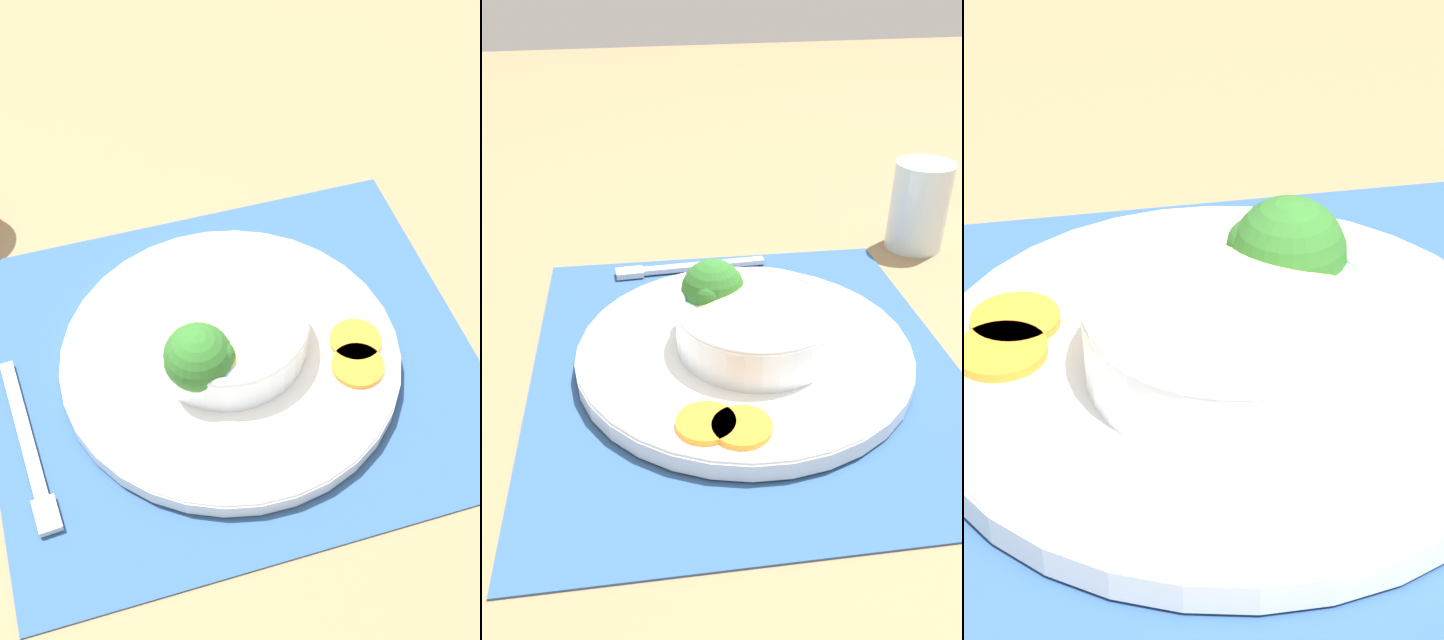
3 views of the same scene
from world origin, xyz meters
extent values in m
plane|color=#8C704C|center=(0.00, 0.00, 0.00)|extent=(4.00, 4.00, 0.00)
cube|color=#2D5184|center=(0.00, 0.00, 0.00)|extent=(0.48, 0.43, 0.00)
cylinder|color=white|center=(0.00, 0.00, 0.01)|extent=(0.32, 0.32, 0.02)
torus|color=white|center=(0.00, 0.00, 0.02)|extent=(0.32, 0.32, 0.01)
cylinder|color=silver|center=(0.00, -0.01, 0.04)|extent=(0.15, 0.15, 0.04)
torus|color=silver|center=(0.00, -0.01, 0.06)|extent=(0.15, 0.15, 0.01)
ellipsoid|color=beige|center=(0.00, -0.01, 0.05)|extent=(0.13, 0.13, 0.05)
cylinder|color=#84AD5B|center=(0.04, 0.02, 0.03)|extent=(0.03, 0.03, 0.02)
sphere|color=#2D6B28|center=(0.04, 0.02, 0.06)|extent=(0.06, 0.06, 0.06)
sphere|color=#2D6B28|center=(0.02, 0.03, 0.07)|extent=(0.03, 0.03, 0.03)
sphere|color=#2D6B28|center=(0.05, 0.02, 0.06)|extent=(0.02, 0.02, 0.02)
cylinder|color=orange|center=(-0.10, 0.06, 0.02)|extent=(0.05, 0.05, 0.01)
cylinder|color=orange|center=(-0.11, 0.03, 0.02)|extent=(0.05, 0.05, 0.01)
camera|label=1|loc=(0.17, 0.47, 0.69)|focal=50.00mm
camera|label=2|loc=(-0.48, 0.12, 0.36)|focal=35.00mm
camera|label=3|loc=(-0.13, -0.43, 0.35)|focal=60.00mm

